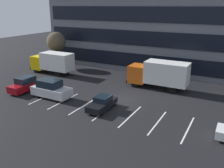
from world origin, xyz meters
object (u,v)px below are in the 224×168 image
at_px(sedan_black, 102,103).
at_px(bare_tree, 56,42).
at_px(suv_silver, 51,89).
at_px(box_truck_orange, 159,73).
at_px(box_truck_yellow, 53,62).
at_px(suv_maroon, 25,85).

bearing_deg(sedan_black, bare_tree, 143.40).
height_order(suv_silver, sedan_black, suv_silver).
bearing_deg(box_truck_orange, suv_silver, -137.62).
bearing_deg(suv_silver, sedan_black, -0.58).
relative_size(box_truck_orange, suv_silver, 1.63).
bearing_deg(box_truck_yellow, suv_maroon, -72.29).
xyz_separation_m(box_truck_yellow, bare_tree, (-2.37, 3.89, 2.56)).
distance_m(suv_maroon, bare_tree, 13.55).
bearing_deg(box_truck_yellow, suv_silver, -49.64).
bearing_deg(bare_tree, box_truck_orange, -8.45).
bearing_deg(sedan_black, suv_maroon, 179.24).
distance_m(suv_maroon, suv_silver, 4.41).
distance_m(box_truck_yellow, bare_tree, 5.23).
bearing_deg(sedan_black, box_truck_yellow, 149.40).
height_order(box_truck_yellow, suv_maroon, box_truck_yellow).
height_order(suv_silver, bare_tree, bare_tree).
bearing_deg(suv_maroon, sedan_black, -0.76).
xyz_separation_m(box_truck_yellow, suv_silver, (7.02, -8.27, -0.87)).
bearing_deg(suv_maroon, box_truck_orange, 32.22).
bearing_deg(bare_tree, suv_maroon, -67.58).
bearing_deg(suv_maroon, suv_silver, -1.07).
distance_m(box_truck_orange, suv_maroon, 17.25).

